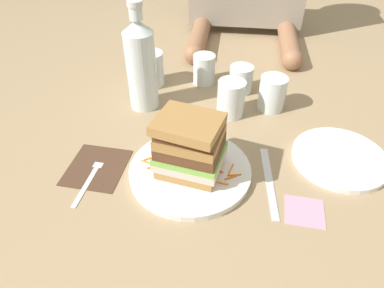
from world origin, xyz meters
The scene contains 26 objects.
ground_plane centered at (0.00, 0.00, 0.00)m, with size 3.00×3.00×0.00m, color #9E8460.
main_plate centered at (-0.02, 0.01, 0.01)m, with size 0.25×0.25×0.01m, color white.
sandwich centered at (-0.02, 0.01, 0.08)m, with size 0.14×0.13×0.13m.
carrot_shred_0 centered at (-0.10, 0.02, 0.02)m, with size 0.00×0.00×0.02m, color orange.
carrot_shred_1 centered at (-0.09, 0.00, 0.02)m, with size 0.00×0.00×0.02m, color orange.
carrot_shred_2 centered at (-0.11, 0.01, 0.02)m, with size 0.00×0.00×0.03m, color orange.
carrot_shred_3 centered at (-0.09, 0.03, 0.02)m, with size 0.00×0.00×0.03m, color orange.
carrot_shred_4 centered at (-0.11, 0.03, 0.02)m, with size 0.00×0.00×0.02m, color orange.
carrot_shred_5 centered at (-0.10, 0.00, 0.02)m, with size 0.00×0.00×0.02m, color orange.
carrot_shred_6 centered at (-0.07, 0.01, 0.02)m, with size 0.00×0.00×0.02m, color orange.
carrot_shred_7 centered at (0.07, 0.00, 0.02)m, with size 0.00×0.00×0.03m, color orange.
carrot_shred_8 centered at (0.05, -0.03, 0.02)m, with size 0.00×0.00×0.02m, color orange.
carrot_shred_9 centered at (0.04, 0.01, 0.02)m, with size 0.00×0.00×0.02m, color orange.
carrot_shred_10 centered at (0.06, 0.02, 0.02)m, with size 0.00×0.00×0.03m, color orange.
carrot_shred_11 centered at (0.06, -0.01, 0.02)m, with size 0.00×0.00×0.03m, color orange.
napkin_dark centered at (-0.22, 0.00, 0.00)m, with size 0.12×0.13×0.00m, color #4C3323.
fork centered at (-0.22, -0.02, 0.00)m, with size 0.03×0.17×0.00m.
knife centered at (0.14, 0.00, 0.00)m, with size 0.03×0.20×0.00m.
juice_glass centered at (0.05, 0.23, 0.04)m, with size 0.07×0.07×0.09m.
water_bottle centered at (-0.17, 0.24, 0.12)m, with size 0.07×0.07×0.27m.
empty_tumbler_0 centered at (-0.18, 0.35, 0.05)m, with size 0.07×0.07×0.10m, color silver.
empty_tumbler_1 centered at (0.07, 0.35, 0.04)m, with size 0.06×0.06×0.07m, color silver.
empty_tumbler_2 centered at (-0.03, 0.38, 0.04)m, with size 0.06×0.06×0.08m, color silver.
empty_tumbler_3 centered at (0.15, 0.27, 0.04)m, with size 0.07×0.07×0.09m, color silver.
side_plate centered at (0.29, 0.09, 0.01)m, with size 0.20×0.20×0.01m, color white.
napkin_pink centered at (0.20, -0.06, 0.00)m, with size 0.07×0.07×0.00m, color pink.
Camera 1 is at (0.05, -0.50, 0.51)m, focal length 32.44 mm.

